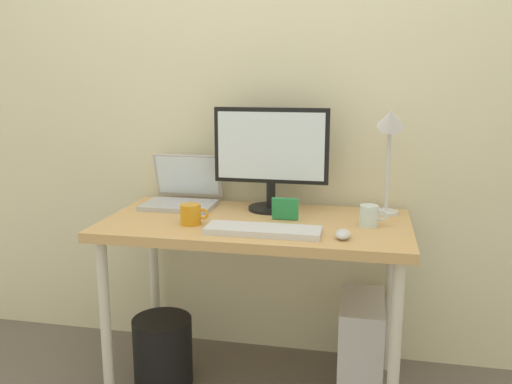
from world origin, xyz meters
name	(u,v)px	position (x,y,z in m)	size (l,w,h in m)	color
back_wall	(273,85)	(0.00, 0.38, 1.30)	(4.40, 0.04, 2.60)	beige
desk	(256,238)	(0.00, 0.00, 0.68)	(1.26, 0.64, 0.75)	tan
monitor	(271,153)	(0.03, 0.19, 1.01)	(0.50, 0.20, 0.45)	black
laptop	(183,192)	(-0.39, 0.21, 0.81)	(0.32, 0.28, 0.22)	#B2B2B7
desk_lamp	(390,136)	(0.53, 0.19, 1.10)	(0.11, 0.16, 0.48)	silver
keyboard	(263,230)	(0.06, -0.18, 0.77)	(0.44, 0.14, 0.02)	silver
mouse	(343,234)	(0.36, -0.19, 0.77)	(0.06, 0.09, 0.03)	silver
coffee_mug	(191,214)	(-0.24, -0.11, 0.80)	(0.12, 0.08, 0.08)	orange
glass_cup	(369,216)	(0.46, 0.01, 0.80)	(0.11, 0.07, 0.08)	silver
photo_frame	(285,209)	(0.12, 0.03, 0.80)	(0.11, 0.02, 0.09)	#268C4C
computer_tower	(361,346)	(0.45, 0.04, 0.21)	(0.18, 0.36, 0.42)	silver
wastebasket	(163,351)	(-0.41, -0.06, 0.15)	(0.26, 0.26, 0.30)	black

